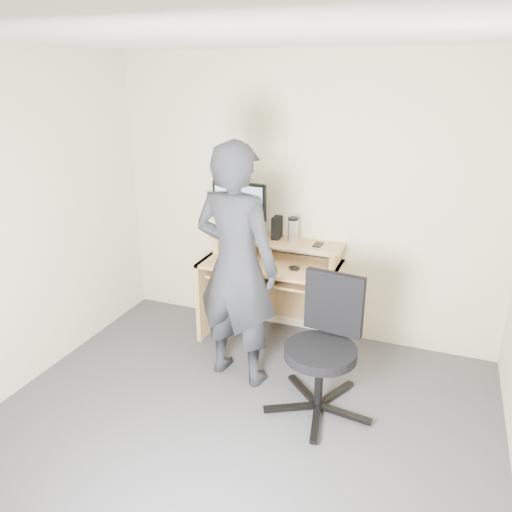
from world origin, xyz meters
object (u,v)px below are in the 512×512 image
Objects in this scene: desk at (273,280)px; office_chair at (325,341)px; person at (236,266)px; monitor at (239,204)px.

office_chair is at bearing -51.56° from desk.
desk is 1.11m from office_chair.
desk is 0.64× the size of person.
desk is 0.75m from monitor.
person is (0.31, -0.80, -0.26)m from monitor.
desk is 1.23× the size of office_chair.
monitor is at bearing 168.82° from desk.
office_chair is at bearing 178.06° from person.
office_chair reaches higher than desk.
office_chair is 0.85m from person.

